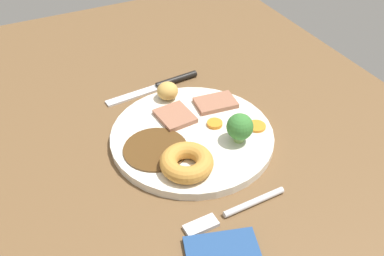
% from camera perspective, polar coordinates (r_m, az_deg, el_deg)
% --- Properties ---
extents(dining_table, '(1.20, 0.84, 0.04)m').
position_cam_1_polar(dining_table, '(0.67, 0.06, -5.07)').
color(dining_table, brown).
rests_on(dining_table, ground).
extents(dinner_plate, '(0.26, 0.26, 0.01)m').
position_cam_1_polar(dinner_plate, '(0.69, -0.00, -1.09)').
color(dinner_plate, silver).
rests_on(dinner_plate, dining_table).
extents(gravy_pool, '(0.10, 0.10, 0.00)m').
position_cam_1_polar(gravy_pool, '(0.65, -4.84, -2.78)').
color(gravy_pool, '#563819').
rests_on(gravy_pool, dinner_plate).
extents(meat_slice_main, '(0.07, 0.06, 0.01)m').
position_cam_1_polar(meat_slice_main, '(0.71, -2.26, 1.58)').
color(meat_slice_main, '#9E664C').
rests_on(meat_slice_main, dinner_plate).
extents(meat_slice_under, '(0.05, 0.07, 0.01)m').
position_cam_1_polar(meat_slice_under, '(0.74, 3.14, 3.35)').
color(meat_slice_under, '#9E664C').
rests_on(meat_slice_under, dinner_plate).
extents(yorkshire_pudding, '(0.08, 0.08, 0.03)m').
position_cam_1_polar(yorkshire_pudding, '(0.62, -0.71, -4.56)').
color(yorkshire_pudding, '#C68938').
rests_on(yorkshire_pudding, dinner_plate).
extents(roast_potato_left, '(0.05, 0.05, 0.03)m').
position_cam_1_polar(roast_potato_left, '(0.75, -3.25, 4.92)').
color(roast_potato_left, tan).
rests_on(roast_potato_left, dinner_plate).
extents(carrot_coin_front, '(0.03, 0.03, 0.00)m').
position_cam_1_polar(carrot_coin_front, '(0.70, 8.54, 0.23)').
color(carrot_coin_front, orange).
rests_on(carrot_coin_front, dinner_plate).
extents(carrot_coin_back, '(0.03, 0.03, 0.01)m').
position_cam_1_polar(carrot_coin_back, '(0.70, 3.02, 0.59)').
color(carrot_coin_back, orange).
rests_on(carrot_coin_back, dinner_plate).
extents(broccoli_floret, '(0.04, 0.04, 0.05)m').
position_cam_1_polar(broccoli_floret, '(0.66, 6.34, 0.11)').
color(broccoli_floret, '#8CB766').
rests_on(broccoli_floret, dinner_plate).
extents(fork, '(0.02, 0.15, 0.01)m').
position_cam_1_polar(fork, '(0.59, 5.42, -10.92)').
color(fork, silver).
rests_on(fork, dining_table).
extents(knife, '(0.03, 0.19, 0.01)m').
position_cam_1_polar(knife, '(0.81, -4.10, 5.66)').
color(knife, black).
rests_on(knife, dining_table).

